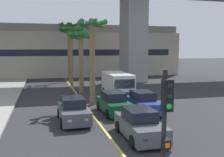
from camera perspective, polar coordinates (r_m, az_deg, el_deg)
lane_stripe_center at (r=23.67m, az=-6.13°, el=-5.02°), size 0.14×56.00×0.01m
pier_building_backdrop at (r=46.88m, az=-10.52°, el=5.70°), size 39.68×8.04×8.43m
car_queue_front at (r=19.54m, az=0.38°, el=-5.31°), size 1.95×4.16×1.56m
car_queue_second at (r=14.36m, az=5.89°, el=-9.70°), size 1.86×4.11×1.56m
car_queue_third at (r=17.51m, az=-8.20°, el=-6.76°), size 1.87×4.12×1.56m
car_queue_fourth at (r=19.90m, az=6.60°, el=-5.13°), size 1.87×4.12×1.56m
delivery_van at (r=25.43m, az=1.14°, el=-1.26°), size 2.27×5.30×2.36m
traffic_light_median_near at (r=6.77m, az=11.19°, el=-10.85°), size 0.24×0.37×4.20m
palm_tree_near_median at (r=28.22m, az=-6.61°, el=7.21°), size 2.97×3.01×6.48m
palm_tree_mid_median at (r=33.37m, az=-8.69°, el=8.69°), size 3.23×3.18×7.35m
palm_tree_far_median at (r=38.82m, az=-9.17°, el=9.24°), size 2.90×3.01×8.29m
palm_tree_farthest_median at (r=22.22m, az=-4.27°, el=8.04°), size 2.50×2.64×7.12m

